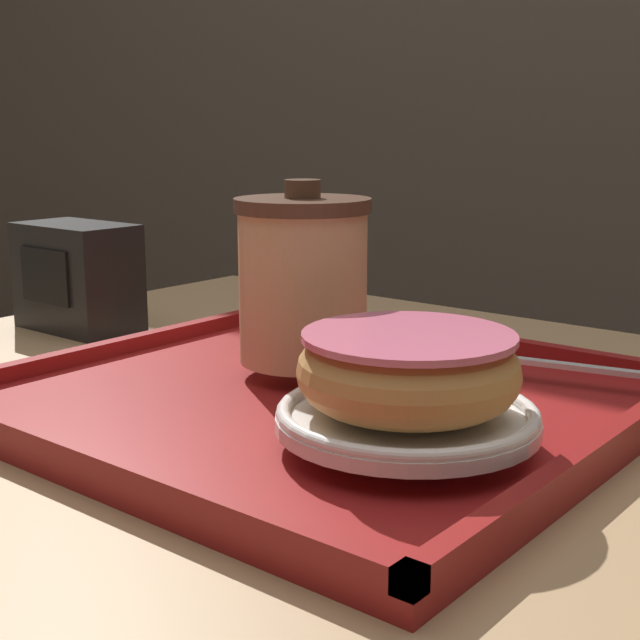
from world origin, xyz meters
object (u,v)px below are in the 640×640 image
object	(u,v)px
coffee_cup_front	(303,279)
donut_chocolate_glazed	(408,369)
spoon	(478,352)
napkin_dispenser	(77,277)

from	to	relation	value
coffee_cup_front	donut_chocolate_glazed	world-z (taller)	coffee_cup_front
spoon	napkin_dispenser	size ratio (longest dim) A/B	1.41
coffee_cup_front	donut_chocolate_glazed	bearing A→B (deg)	-28.56
spoon	napkin_dispenser	xyz separation A→B (m)	(-0.40, -0.06, 0.02)
napkin_dispenser	donut_chocolate_glazed	bearing A→B (deg)	-12.78
donut_chocolate_glazed	spoon	bearing A→B (deg)	105.82
donut_chocolate_glazed	napkin_dispenser	size ratio (longest dim) A/B	1.07
coffee_cup_front	spoon	xyz separation A→B (m)	(0.10, 0.09, -0.06)
napkin_dispenser	coffee_cup_front	bearing A→B (deg)	-4.40
donut_chocolate_glazed	coffee_cup_front	bearing A→B (deg)	151.44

